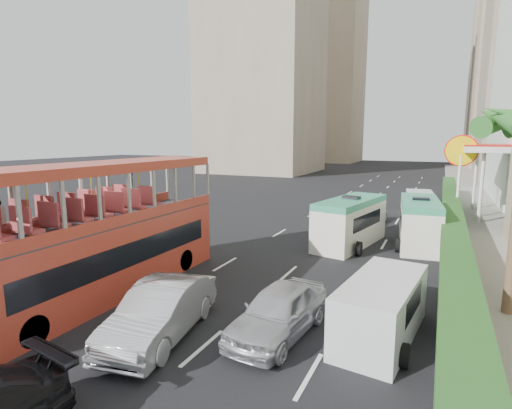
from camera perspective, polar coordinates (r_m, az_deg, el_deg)
The scene contains 16 objects.
ground_plane at distance 13.65m, azimuth -1.46°, elevation -16.42°, with size 200.00×200.00×0.00m, color black.
double_decker_bus at distance 16.26m, azimuth -20.82°, elevation -3.33°, with size 2.50×11.00×5.06m, color #B73927.
car_silver_lane_a at distance 13.11m, azimuth -13.31°, elevation -17.84°, with size 1.72×4.92×1.62m, color #BABCC1.
car_silver_lane_b at distance 12.91m, azimuth 3.24°, elevation -18.03°, with size 1.79×4.46×1.52m, color #BABCC1.
van_asset at distance 29.18m, azimuth 15.23°, elevation -2.64°, with size 2.01×4.36×1.21m, color silver.
minibus_near at distance 22.97m, azimuth 13.33°, elevation -2.45°, with size 1.98×5.93×2.63m, color silver.
minibus_far at distance 24.10m, azimuth 22.28°, elevation -2.41°, with size 1.94×5.82×2.58m, color silver.
panel_van_near at distance 12.95m, azimuth 17.49°, elevation -13.98°, with size 1.80×4.50×1.80m, color silver.
panel_van_far at distance 32.89m, azimuth 22.35°, elevation -0.03°, with size 1.87×4.66×1.87m, color silver.
sidewalk at distance 36.62m, azimuth 30.17°, elevation -1.04°, with size 6.00×120.00×0.18m, color #99968C.
kerb_wall at distance 25.54m, azimuth 26.08°, elevation -3.43°, with size 0.30×44.00×1.00m, color silver.
hedge at distance 25.38m, azimuth 26.22°, elevation -1.56°, with size 1.10×44.00×0.70m, color #2D6626.
shell_station at distance 34.43m, azimuth 32.47°, elevation 2.65°, with size 6.50×8.00×5.50m, color silver.
tower_far_b at distance 116.40m, azimuth 31.71°, elevation 15.05°, with size 14.00×14.00×40.00m, color #A1927F.
tower_left_a at distance 75.00m, azimuth 1.01°, elevation 24.98°, with size 18.00×18.00×52.00m, color #A1927F.
tower_left_b at distance 106.03m, azimuth 10.21°, elevation 18.59°, with size 16.00×16.00×46.00m, color tan.
Camera 1 is at (5.50, -10.98, 5.96)m, focal length 28.00 mm.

